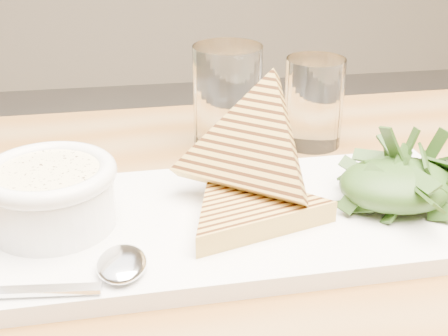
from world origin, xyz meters
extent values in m
cube|color=olive|center=(-0.01, 0.09, 0.75)|extent=(1.14, 0.77, 0.04)
cube|color=white|center=(-0.09, 0.14, 0.78)|extent=(0.45, 0.21, 0.02)
cylinder|color=white|center=(-0.23, 0.14, 0.81)|extent=(0.10, 0.10, 0.04)
cylinder|color=#F7E5AC|center=(-0.23, 0.14, 0.83)|extent=(0.09, 0.09, 0.01)
torus|color=white|center=(-0.23, 0.14, 0.84)|extent=(0.11, 0.11, 0.01)
ellipsoid|color=black|center=(0.06, 0.13, 0.81)|extent=(0.10, 0.08, 0.04)
ellipsoid|color=silver|center=(-0.18, 0.07, 0.79)|extent=(0.04, 0.05, 0.01)
cube|color=silver|center=(-0.26, 0.05, 0.79)|extent=(0.13, 0.02, 0.00)
cylinder|color=white|center=(-0.06, 0.32, 0.83)|extent=(0.08, 0.08, 0.12)
cylinder|color=white|center=(0.04, 0.31, 0.82)|extent=(0.07, 0.07, 0.10)
camera|label=1|loc=(-0.17, -0.32, 1.05)|focal=50.00mm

